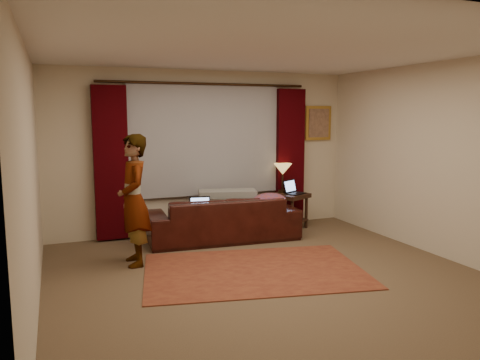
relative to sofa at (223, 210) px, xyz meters
The scene contains 20 objects.
floor 1.88m from the sofa, 91.94° to the right, with size 5.00×5.00×0.01m, color brown.
ceiling 2.81m from the sofa, 91.94° to the right, with size 5.00×5.00×0.02m, color silver.
wall_back 1.08m from the sofa, 95.20° to the left, with size 5.00×0.02×2.60m, color beige.
wall_front 4.40m from the sofa, 90.82° to the right, with size 5.00×0.02×2.60m, color beige.
wall_left 3.25m from the sofa, 144.58° to the right, with size 0.02×5.00×2.60m, color beige.
wall_right 3.16m from the sofa, 36.76° to the right, with size 0.02×5.00×2.60m, color beige.
sheer_curtain 1.21m from the sofa, 95.70° to the left, with size 2.50×0.05×1.80m, color #94939B.
drape_left 1.81m from the sofa, 160.00° to the left, with size 0.50×0.14×2.30m, color black.
drape_right 1.71m from the sofa, 21.57° to the left, with size 0.50×0.14×2.30m, color black.
curtain_rod 2.00m from the sofa, 96.20° to the left, with size 0.04×0.04×3.40m, color black.
picture_frame 2.50m from the sofa, 17.65° to the left, with size 0.50×0.04×0.60m, color #B68A35.
sofa is the anchor object (origin of this frame).
throw_blanket 0.52m from the sofa, 50.55° to the left, with size 0.89×0.36×0.10m, color gray.
clothing_pile 0.74m from the sofa, 12.92° to the right, with size 0.55×0.42×0.23m, color #7D3C52.
laptop_sofa 0.41m from the sofa, 163.08° to the right, with size 0.31×0.34×0.23m, color black, non-canonical shape.
area_rug 1.60m from the sofa, 95.08° to the right, with size 2.64×1.76×0.01m, color brown.
end_table 1.33m from the sofa, 11.46° to the left, with size 0.51×0.51×0.59m, color black.
tiffany_lamp 1.35m from the sofa, 18.53° to the left, with size 0.31×0.31×0.49m, color olive, non-canonical shape.
laptop_table 1.39m from the sofa, ahead, with size 0.32×0.34×0.23m, color black, non-canonical shape.
person 1.65m from the sofa, 153.54° to the right, with size 0.49×0.49×1.66m, color gray.
Camera 1 is at (-2.28, -4.77, 1.91)m, focal length 35.00 mm.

